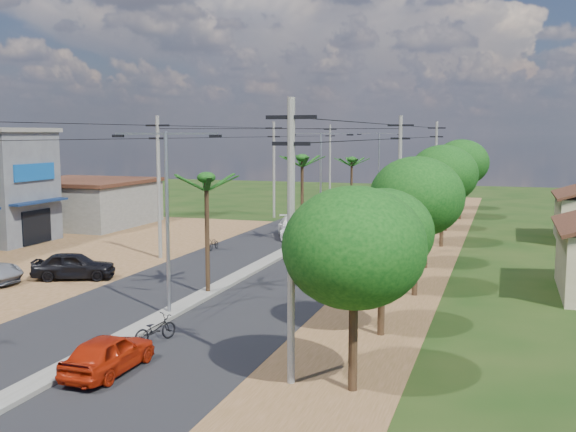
% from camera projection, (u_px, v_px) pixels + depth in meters
% --- Properties ---
extents(ground, '(160.00, 160.00, 0.00)m').
position_uv_depth(ground, '(169.00, 316.00, 29.38)').
color(ground, black).
rests_on(ground, ground).
extents(road, '(12.00, 110.00, 0.04)m').
position_uv_depth(road, '(280.00, 256.00, 43.53)').
color(road, black).
rests_on(road, ground).
extents(median, '(1.00, 90.00, 0.18)m').
position_uv_depth(median, '(294.00, 248.00, 46.36)').
color(median, '#605E56').
rests_on(median, ground).
extents(dirt_lot_west, '(18.00, 46.00, 0.04)m').
position_uv_depth(dirt_lot_west, '(13.00, 262.00, 41.53)').
color(dirt_lot_west, brown).
rests_on(dirt_lot_west, ground).
extents(dirt_shoulder_east, '(5.00, 90.00, 0.03)m').
position_uv_depth(dirt_shoulder_east, '(412.00, 264.00, 40.93)').
color(dirt_shoulder_east, brown).
rests_on(dirt_shoulder_east, ground).
extents(low_shed, '(10.40, 10.40, 3.95)m').
position_uv_depth(low_shed, '(83.00, 202.00, 58.24)').
color(low_shed, '#605E56').
rests_on(low_shed, ground).
extents(tree_east_a, '(4.40, 4.40, 6.37)m').
position_uv_depth(tree_east_a, '(354.00, 248.00, 20.25)').
color(tree_east_a, black).
rests_on(tree_east_a, ground).
extents(tree_east_b, '(4.00, 4.00, 5.83)m').
position_uv_depth(tree_east_b, '(383.00, 232.00, 26.02)').
color(tree_east_b, black).
rests_on(tree_east_b, ground).
extents(tree_east_c, '(4.60, 4.60, 6.83)m').
position_uv_depth(tree_east_c, '(417.00, 197.00, 32.41)').
color(tree_east_c, black).
rests_on(tree_east_c, ground).
extents(tree_east_d, '(4.20, 4.20, 6.13)m').
position_uv_depth(tree_east_d, '(427.00, 195.00, 39.18)').
color(tree_east_d, black).
rests_on(tree_east_d, ground).
extents(tree_east_e, '(4.80, 4.80, 7.14)m').
position_uv_depth(tree_east_e, '(443.00, 174.00, 46.57)').
color(tree_east_e, black).
rests_on(tree_east_e, ground).
extents(tree_east_f, '(3.80, 3.80, 5.52)m').
position_uv_depth(tree_east_f, '(447.00, 183.00, 54.39)').
color(tree_east_f, black).
rests_on(tree_east_f, ground).
extents(tree_east_g, '(5.00, 5.00, 7.38)m').
position_uv_depth(tree_east_g, '(461.00, 163.00, 61.60)').
color(tree_east_g, black).
rests_on(tree_east_g, ground).
extents(tree_east_h, '(4.40, 4.40, 6.52)m').
position_uv_depth(tree_east_h, '(463.00, 165.00, 69.31)').
color(tree_east_h, black).
rests_on(tree_east_h, ground).
extents(palm_median_near, '(2.00, 2.00, 6.15)m').
position_uv_depth(palm_median_near, '(206.00, 183.00, 32.48)').
color(palm_median_near, black).
rests_on(palm_median_near, ground).
extents(palm_median_mid, '(2.00, 2.00, 6.55)m').
position_uv_depth(palm_median_mid, '(302.00, 162.00, 47.54)').
color(palm_median_mid, black).
rests_on(palm_median_mid, ground).
extents(palm_median_far, '(2.00, 2.00, 5.85)m').
position_uv_depth(palm_median_far, '(352.00, 162.00, 62.71)').
color(palm_median_far, black).
rests_on(palm_median_far, ground).
extents(streetlight_near, '(5.10, 0.18, 8.00)m').
position_uv_depth(streetlight_near, '(167.00, 207.00, 28.79)').
color(streetlight_near, gray).
rests_on(streetlight_near, ground).
extents(streetlight_mid, '(5.10, 0.18, 8.00)m').
position_uv_depth(streetlight_mid, '(321.00, 174.00, 52.39)').
color(streetlight_mid, gray).
rests_on(streetlight_mid, ground).
extents(streetlight_far, '(5.10, 0.18, 8.00)m').
position_uv_depth(streetlight_far, '(379.00, 161.00, 75.99)').
color(streetlight_far, gray).
rests_on(streetlight_far, ground).
extents(utility_pole_w_b, '(1.60, 0.24, 9.00)m').
position_uv_depth(utility_pole_w_b, '(159.00, 184.00, 42.27)').
color(utility_pole_w_b, '#605E56').
rests_on(utility_pole_w_b, ground).
extents(utility_pole_w_c, '(1.60, 0.24, 9.00)m').
position_uv_depth(utility_pole_w_c, '(274.00, 167.00, 63.04)').
color(utility_pole_w_c, '#605E56').
rests_on(utility_pole_w_c, ground).
extents(utility_pole_w_d, '(1.60, 0.24, 9.00)m').
position_uv_depth(utility_pole_w_d, '(330.00, 159.00, 82.86)').
color(utility_pole_w_d, '#605E56').
rests_on(utility_pole_w_d, ground).
extents(utility_pole_e_a, '(1.60, 0.24, 9.00)m').
position_uv_depth(utility_pole_e_a, '(291.00, 236.00, 20.83)').
color(utility_pole_e_a, '#605E56').
rests_on(utility_pole_e_a, ground).
extents(utility_pole_e_b, '(1.60, 0.24, 9.00)m').
position_uv_depth(utility_pole_e_b, '(399.00, 185.00, 41.60)').
color(utility_pole_e_b, '#605E56').
rests_on(utility_pole_e_b, ground).
extents(utility_pole_e_c, '(1.60, 0.24, 9.00)m').
position_uv_depth(utility_pole_e_c, '(436.00, 168.00, 62.36)').
color(utility_pole_e_c, '#605E56').
rests_on(utility_pole_e_c, ground).
extents(car_red_near, '(1.61, 3.92, 1.33)m').
position_uv_depth(car_red_near, '(108.00, 354.00, 22.20)').
color(car_red_near, '#9B1C08').
rests_on(car_red_near, ground).
extents(car_silver_mid, '(3.06, 4.80, 1.49)m').
position_uv_depth(car_silver_mid, '(340.00, 261.00, 37.93)').
color(car_silver_mid, gray).
rests_on(car_silver_mid, ground).
extents(car_white_far, '(3.91, 5.68, 1.53)m').
position_uv_depth(car_white_far, '(293.00, 228.00, 51.08)').
color(car_white_far, silver).
rests_on(car_white_far, ground).
extents(car_parked_dark, '(4.72, 3.23, 1.49)m').
position_uv_depth(car_parked_dark, '(74.00, 266.00, 36.53)').
color(car_parked_dark, black).
rests_on(car_parked_dark, ground).
extents(moto_rider_east, '(1.36, 2.04, 1.02)m').
position_uv_depth(moto_rider_east, '(155.00, 330.00, 25.48)').
color(moto_rider_east, black).
rests_on(moto_rider_east, ground).
extents(moto_rider_west_a, '(0.60, 1.55, 0.80)m').
position_uv_depth(moto_rider_west_a, '(214.00, 244.00, 45.79)').
color(moto_rider_west_a, black).
rests_on(moto_rider_west_a, ground).
extents(moto_rider_west_b, '(0.63, 1.53, 0.89)m').
position_uv_depth(moto_rider_west_b, '(320.00, 215.00, 61.61)').
color(moto_rider_west_b, black).
rests_on(moto_rider_west_b, ground).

